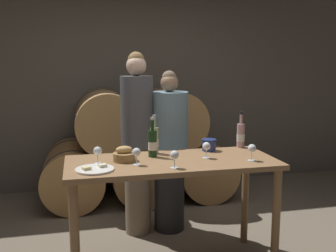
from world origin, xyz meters
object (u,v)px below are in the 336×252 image
object	(u,v)px
person_right	(169,152)
cheese_plate	(95,169)
tasting_table	(172,176)
wine_glass_far_right	(252,149)
bread_basket	(124,155)
wine_glass_center	(174,156)
wine_glass_right	(206,147)
wine_bottle_rose	(241,135)
wine_bottle_red	(153,143)
wine_glass_far_left	(98,152)
wine_bottle_white	(154,140)
blue_crock	(209,144)
wine_glass_left	(137,153)
person_left	(137,142)

from	to	relation	value
person_right	cheese_plate	xyz separation A→B (m)	(-0.76, -0.90, 0.12)
tasting_table	wine_glass_far_right	distance (m)	0.66
bread_basket	wine_glass_center	xyz separation A→B (m)	(0.33, -0.29, 0.05)
wine_glass_right	tasting_table	bearing A→B (deg)	-179.33
wine_bottle_rose	cheese_plate	xyz separation A→B (m)	(-1.32, -0.47, -0.10)
wine_glass_center	wine_glass_far_right	bearing A→B (deg)	6.60
bread_basket	cheese_plate	world-z (taller)	bread_basket
wine_bottle_red	wine_glass_far_left	size ratio (longest dim) A/B	2.47
wine_glass_center	wine_glass_far_left	bearing A→B (deg)	154.39
wine_glass_center	wine_glass_far_right	world-z (taller)	same
wine_bottle_white	wine_bottle_rose	size ratio (longest dim) A/B	1.01
cheese_plate	wine_glass_center	distance (m)	0.58
wine_glass_center	wine_glass_far_right	distance (m)	0.65
wine_bottle_red	wine_glass_center	bearing A→B (deg)	-76.84
tasting_table	blue_crock	size ratio (longest dim) A/B	12.94
wine_bottle_white	wine_glass_right	bearing A→B (deg)	-34.53
bread_basket	wine_glass_left	size ratio (longest dim) A/B	1.33
bread_basket	wine_bottle_rose	bearing A→B (deg)	13.25
wine_bottle_red	wine_glass_left	size ratio (longest dim) A/B	2.47
blue_crock	bread_basket	xyz separation A→B (m)	(-0.76, -0.19, -0.01)
person_right	wine_bottle_rose	size ratio (longest dim) A/B	4.91
wine_bottle_white	wine_glass_left	xyz separation A→B (m)	(-0.20, -0.34, -0.02)
tasting_table	person_right	size ratio (longest dim) A/B	1.04
wine_bottle_red	wine_bottle_rose	xyz separation A→B (m)	(0.84, 0.17, -0.00)
wine_glass_far_right	wine_bottle_rose	bearing A→B (deg)	76.86
wine_glass_far_left	wine_glass_center	distance (m)	0.59
person_left	cheese_plate	world-z (taller)	person_left
cheese_plate	person_right	bearing A→B (deg)	49.74
person_left	blue_crock	xyz separation A→B (m)	(0.55, -0.49, 0.05)
person_left	wine_bottle_red	bearing A→B (deg)	-86.56
person_left	wine_bottle_red	distance (m)	0.60
wine_bottle_red	wine_bottle_white	world-z (taller)	wine_bottle_white
wine_bottle_rose	blue_crock	bearing A→B (deg)	-169.00
blue_crock	wine_glass_center	distance (m)	0.65
wine_bottle_rose	wine_glass_far_right	xyz separation A→B (m)	(-0.11, -0.47, -0.02)
tasting_table	wine_bottle_red	size ratio (longest dim) A/B	5.07
bread_basket	wine_glass_center	world-z (taller)	wine_glass_center
wine_glass_center	wine_glass_right	xyz separation A→B (m)	(0.32, 0.23, 0.00)
wine_bottle_red	wine_bottle_rose	bearing A→B (deg)	11.20
person_right	wine_glass_far_left	bearing A→B (deg)	-135.56
bread_basket	wine_glass_left	world-z (taller)	wine_glass_left
bread_basket	wine_glass_center	size ratio (longest dim) A/B	1.33
wine_glass_far_left	wine_glass_far_right	xyz separation A→B (m)	(1.18, -0.18, 0.00)
wine_bottle_white	wine_glass_right	xyz separation A→B (m)	(0.37, -0.26, -0.02)
wine_bottle_red	bread_basket	size ratio (longest dim) A/B	1.86
bread_basket	wine_glass_right	world-z (taller)	wine_glass_right
wine_bottle_rose	wine_glass_center	xyz separation A→B (m)	(-0.75, -0.54, -0.02)
tasting_table	blue_crock	world-z (taller)	blue_crock
blue_crock	wine_glass_right	world-z (taller)	wine_glass_right
blue_crock	cheese_plate	world-z (taller)	blue_crock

